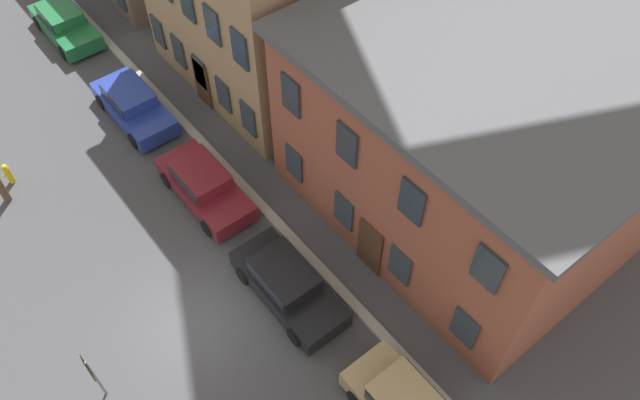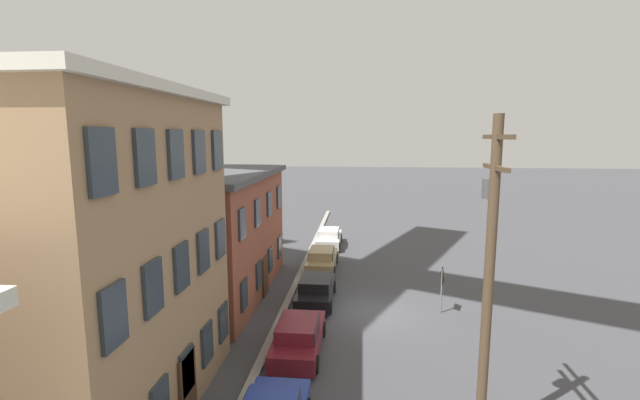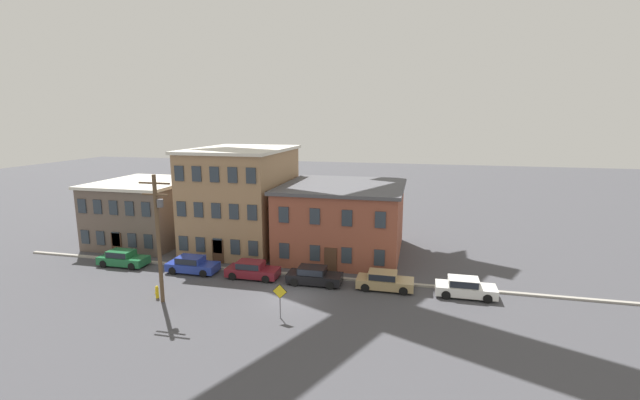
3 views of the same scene
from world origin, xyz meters
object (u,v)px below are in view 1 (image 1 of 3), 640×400
caution_sign (91,372)px  fire_hydrant (8,173)px  car_black (287,283)px  car_green (64,22)px  car_maroon (204,184)px  car_blue (133,103)px

caution_sign → fire_hydrant: (-9.98, 1.02, -1.12)m
car_black → car_green: bearing=179.2°
car_green → car_maroon: 12.58m
car_black → fire_hydrant: bearing=-153.3°
car_green → car_black: (17.94, -0.26, 0.00)m
car_green → car_blue: (7.02, -0.13, 0.00)m
car_green → car_blue: bearing=-1.1°
caution_sign → car_maroon: bearing=125.6°
car_black → fire_hydrant: size_ratio=4.58×
car_maroon → car_black: size_ratio=1.00×
fire_hydrant → car_maroon: bearing=45.9°
caution_sign → fire_hydrant: caution_sign is taller
caution_sign → fire_hydrant: bearing=174.1°
car_maroon → caution_sign: caution_sign is taller
car_green → caution_sign: (17.24, -6.65, 0.86)m
car_blue → car_green: bearing=178.9°
caution_sign → fire_hydrant: size_ratio=2.51×
car_black → car_blue: bearing=179.3°
fire_hydrant → car_black: bearing=26.7°
caution_sign → car_green: bearing=158.9°
car_green → car_blue: 7.02m
car_green → car_blue: size_ratio=1.00×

